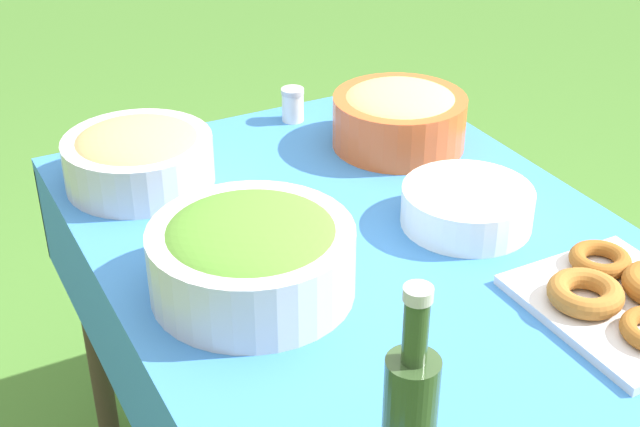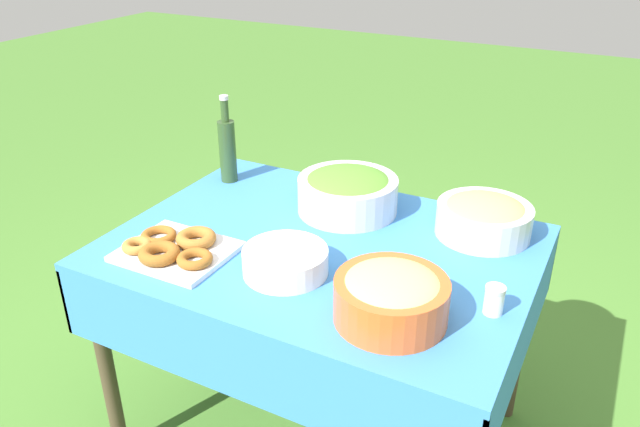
% 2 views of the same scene
% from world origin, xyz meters
% --- Properties ---
extents(picnic_table, '(1.26, 0.92, 0.77)m').
position_xyz_m(picnic_table, '(0.00, 0.00, 0.67)').
color(picnic_table, '#387AC6').
rests_on(picnic_table, ground_plane).
extents(salad_bowl, '(0.33, 0.33, 0.14)m').
position_xyz_m(salad_bowl, '(0.03, -0.24, 0.85)').
color(salad_bowl, silver).
rests_on(salad_bowl, picnic_table).
extents(pasta_bowl, '(0.28, 0.28, 0.13)m').
position_xyz_m(pasta_bowl, '(-0.33, 0.26, 0.84)').
color(pasta_bowl, '#E05B28').
rests_on(pasta_bowl, picnic_table).
extents(donut_platter, '(0.31, 0.28, 0.05)m').
position_xyz_m(donut_platter, '(0.35, 0.26, 0.80)').
color(donut_platter, silver).
rests_on(donut_platter, picnic_table).
extents(plate_stack, '(0.24, 0.24, 0.07)m').
position_xyz_m(plate_stack, '(0.01, 0.19, 0.81)').
color(plate_stack, white).
rests_on(plate_stack, picnic_table).
extents(bread_bowl, '(0.29, 0.29, 0.12)m').
position_xyz_m(bread_bowl, '(-0.42, -0.29, 0.83)').
color(bread_bowl, silver).
rests_on(bread_bowl, picnic_table).
extents(salt_shaker, '(0.05, 0.05, 0.08)m').
position_xyz_m(salt_shaker, '(-0.55, 0.11, 0.81)').
color(salt_shaker, white).
rests_on(salt_shaker, picnic_table).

